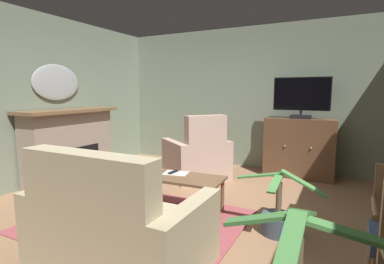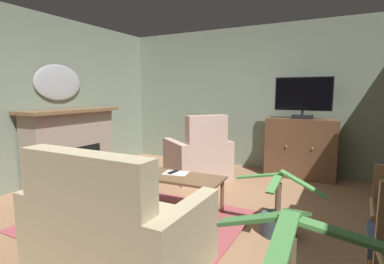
{
  "view_description": "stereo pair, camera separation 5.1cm",
  "coord_description": "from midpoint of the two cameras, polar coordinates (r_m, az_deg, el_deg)",
  "views": [
    {
      "loc": [
        1.66,
        -2.85,
        1.47
      ],
      "look_at": [
        -0.02,
        0.45,
        0.97
      ],
      "focal_mm": 27.66,
      "sensor_mm": 36.0,
      "label": 1
    },
    {
      "loc": [
        1.71,
        -2.83,
        1.47
      ],
      "look_at": [
        -0.02,
        0.45,
        0.97
      ],
      "focal_mm": 27.66,
      "sensor_mm": 36.0,
      "label": 2
    }
  ],
  "objects": [
    {
      "name": "ground_plane",
      "position": [
        3.62,
        -3.45,
        -16.59
      ],
      "size": [
        5.81,
        6.16,
        0.04
      ],
      "primitive_type": "cube",
      "color": "#936B4C"
    },
    {
      "name": "armchair_near_window",
      "position": [
        5.07,
        0.77,
        -5.1
      ],
      "size": [
        1.28,
        1.29,
        1.1
      ],
      "color": "#BC9E8E",
      "rests_on": "ground_plane"
    },
    {
      "name": "rug_central",
      "position": [
        3.59,
        -10.79,
        -16.52
      ],
      "size": [
        2.27,
        1.81,
        0.01
      ],
      "primitive_type": "cube",
      "color": "#9E474C",
      "rests_on": "ground_plane"
    },
    {
      "name": "tv_cabinet",
      "position": [
        5.45,
        19.73,
        -3.11
      ],
      "size": [
        1.15,
        0.48,
        1.02
      ],
      "color": "#402A1C",
      "rests_on": "ground_plane"
    },
    {
      "name": "cat",
      "position": [
        4.5,
        -12.13,
        -10.05
      ],
      "size": [
        0.72,
        0.32,
        0.23
      ],
      "color": "gray",
      "rests_on": "ground_plane"
    },
    {
      "name": "coffee_table",
      "position": [
        3.64,
        -2.96,
        -9.33
      ],
      "size": [
        1.11,
        0.55,
        0.46
      ],
      "color": "brown",
      "rests_on": "ground_plane"
    },
    {
      "name": "folded_newspaper",
      "position": [
        3.75,
        -3.51,
        -7.91
      ],
      "size": [
        0.34,
        0.27,
        0.01
      ],
      "primitive_type": "cube",
      "rotation": [
        0.0,
        0.0,
        0.2
      ],
      "color": "silver",
      "rests_on": "coffee_table"
    },
    {
      "name": "television",
      "position": [
        5.31,
        20.11,
        6.42
      ],
      "size": [
        0.91,
        0.2,
        0.69
      ],
      "color": "black",
      "rests_on": "tv_cabinet"
    },
    {
      "name": "wall_back",
      "position": [
        5.92,
        10.56,
        6.44
      ],
      "size": [
        5.81,
        0.1,
        2.7
      ],
      "primitive_type": "cube",
      "color": "gray",
      "rests_on": "ground_plane"
    },
    {
      "name": "tv_remote",
      "position": [
        3.76,
        -4.04,
        -7.74
      ],
      "size": [
        0.06,
        0.17,
        0.02
      ],
      "primitive_type": "cube",
      "rotation": [
        0.0,
        0.0,
        1.49
      ],
      "color": "black",
      "rests_on": "coffee_table"
    },
    {
      "name": "wall_left",
      "position": [
        5.19,
        -29.89,
        5.39
      ],
      "size": [
        0.1,
        6.16,
        2.7
      ],
      "primitive_type": "cube",
      "color": "gray",
      "rests_on": "ground_plane"
    },
    {
      "name": "fireplace",
      "position": [
        5.32,
        -22.61,
        -2.66
      ],
      "size": [
        0.89,
        1.72,
        1.19
      ],
      "color": "#4C4C51",
      "rests_on": "ground_plane"
    },
    {
      "name": "sofa_floral",
      "position": [
        2.69,
        -15.19,
        -17.45
      ],
      "size": [
        1.48,
        0.89,
        1.03
      ],
      "color": "tan",
      "rests_on": "ground_plane"
    },
    {
      "name": "wall_mirror_oval",
      "position": [
        5.43,
        -24.91,
        8.65
      ],
      "size": [
        0.06,
        0.9,
        0.59
      ],
      "primitive_type": "ellipsoid",
      "color": "#B2B7BF"
    },
    {
      "name": "potted_plant_on_hearth_side",
      "position": [
        3.33,
        15.82,
        -15.78
      ],
      "size": [
        0.92,
        0.76,
        0.69
      ],
      "color": "#3D4C5B",
      "rests_on": "ground_plane"
    }
  ]
}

